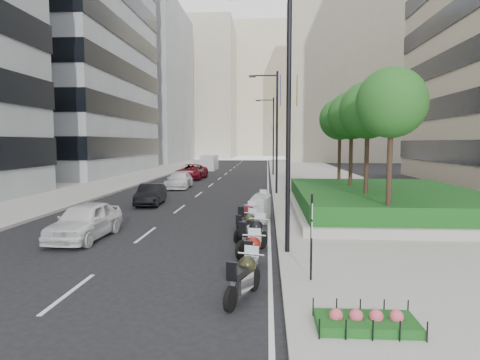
# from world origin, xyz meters

# --- Properties ---
(ground) EXTENTS (160.00, 160.00, 0.00)m
(ground) POSITION_xyz_m (0.00, 0.00, 0.00)
(ground) COLOR black
(ground) RESTS_ON ground
(sidewalk_right) EXTENTS (10.00, 100.00, 0.15)m
(sidewalk_right) POSITION_xyz_m (9.00, 30.00, 0.07)
(sidewalk_right) COLOR #9E9B93
(sidewalk_right) RESTS_ON ground
(sidewalk_left) EXTENTS (8.00, 100.00, 0.15)m
(sidewalk_left) POSITION_xyz_m (-12.00, 30.00, 0.07)
(sidewalk_left) COLOR #9E9B93
(sidewalk_left) RESTS_ON ground
(lane_edge) EXTENTS (0.12, 100.00, 0.01)m
(lane_edge) POSITION_xyz_m (3.70, 30.00, 0.01)
(lane_edge) COLOR silver
(lane_edge) RESTS_ON ground
(lane_centre) EXTENTS (0.12, 100.00, 0.01)m
(lane_centre) POSITION_xyz_m (-1.50, 30.00, 0.01)
(lane_centre) COLOR silver
(lane_centre) RESTS_ON ground
(building_grey_mid) EXTENTS (22.00, 26.00, 40.00)m
(building_grey_mid) POSITION_xyz_m (-24.00, 38.00, 20.00)
(building_grey_mid) COLOR gray
(building_grey_mid) RESTS_ON ground
(building_grey_far) EXTENTS (22.00, 26.00, 30.00)m
(building_grey_far) POSITION_xyz_m (-24.00, 70.00, 15.00)
(building_grey_far) COLOR gray
(building_grey_far) RESTS_ON ground
(building_cream_right) EXTENTS (28.00, 24.00, 36.00)m
(building_cream_right) POSITION_xyz_m (22.00, 80.00, 18.00)
(building_cream_right) COLOR #B7AD93
(building_cream_right) RESTS_ON ground
(building_cream_left) EXTENTS (26.00, 24.00, 34.00)m
(building_cream_left) POSITION_xyz_m (-18.00, 100.00, 17.00)
(building_cream_left) COLOR #B7AD93
(building_cream_left) RESTS_ON ground
(building_cream_centre) EXTENTS (30.00, 24.00, 38.00)m
(building_cream_centre) POSITION_xyz_m (2.00, 120.00, 19.00)
(building_cream_centre) COLOR #B7AD93
(building_cream_centre) RESTS_ON ground
(planter) EXTENTS (10.00, 14.00, 0.40)m
(planter) POSITION_xyz_m (10.00, 10.00, 0.35)
(planter) COLOR #A39F98
(planter) RESTS_ON sidewalk_right
(hedge) EXTENTS (9.40, 13.40, 0.80)m
(hedge) POSITION_xyz_m (10.00, 10.00, 0.95)
(hedge) COLOR #154919
(hedge) RESTS_ON planter
(flower_bed) EXTENTS (2.00, 1.00, 0.20)m
(flower_bed) POSITION_xyz_m (5.60, -5.00, 0.25)
(flower_bed) COLOR #154919
(flower_bed) RESTS_ON sidewalk_right
(tree_0) EXTENTS (2.80, 2.80, 6.30)m
(tree_0) POSITION_xyz_m (8.50, 4.00, 5.42)
(tree_0) COLOR #332319
(tree_0) RESTS_ON planter
(tree_1) EXTENTS (2.80, 2.80, 6.30)m
(tree_1) POSITION_xyz_m (8.50, 8.00, 5.42)
(tree_1) COLOR #332319
(tree_1) RESTS_ON planter
(tree_2) EXTENTS (2.80, 2.80, 6.30)m
(tree_2) POSITION_xyz_m (8.50, 12.00, 5.42)
(tree_2) COLOR #332319
(tree_2) RESTS_ON planter
(tree_3) EXTENTS (2.80, 2.80, 6.30)m
(tree_3) POSITION_xyz_m (8.50, 16.00, 5.42)
(tree_3) COLOR #332319
(tree_3) RESTS_ON planter
(lamp_post_0) EXTENTS (2.34, 0.45, 9.00)m
(lamp_post_0) POSITION_xyz_m (4.14, 1.00, 5.07)
(lamp_post_0) COLOR black
(lamp_post_0) RESTS_ON ground
(lamp_post_1) EXTENTS (2.34, 0.45, 9.00)m
(lamp_post_1) POSITION_xyz_m (4.14, 18.00, 5.07)
(lamp_post_1) COLOR black
(lamp_post_1) RESTS_ON ground
(lamp_post_2) EXTENTS (2.34, 0.45, 9.00)m
(lamp_post_2) POSITION_xyz_m (4.14, 36.00, 5.07)
(lamp_post_2) COLOR black
(lamp_post_2) RESTS_ON ground
(parking_sign) EXTENTS (0.06, 0.32, 2.50)m
(parking_sign) POSITION_xyz_m (4.80, -2.00, 1.46)
(parking_sign) COLOR black
(parking_sign) RESTS_ON ground
(motorcycle_0) EXTENTS (0.92, 2.04, 1.05)m
(motorcycle_0) POSITION_xyz_m (3.03, -3.20, 0.56)
(motorcycle_0) COLOR black
(motorcycle_0) RESTS_ON ground
(motorcycle_1) EXTENTS (0.72, 2.16, 1.08)m
(motorcycle_1) POSITION_xyz_m (3.17, -1.11, 0.58)
(motorcycle_1) COLOR black
(motorcycle_1) RESTS_ON ground
(motorcycle_2) EXTENTS (1.13, 2.17, 1.15)m
(motorcycle_2) POSITION_xyz_m (3.12, 1.22, 0.62)
(motorcycle_2) COLOR black
(motorcycle_2) RESTS_ON ground
(motorcycle_3) EXTENTS (0.98, 1.91, 1.01)m
(motorcycle_3) POSITION_xyz_m (2.81, 3.38, 0.54)
(motorcycle_3) COLOR black
(motorcycle_3) RESTS_ON ground
(motorcycle_4) EXTENTS (0.92, 2.00, 1.04)m
(motorcycle_4) POSITION_xyz_m (2.72, 5.40, 0.55)
(motorcycle_4) COLOR black
(motorcycle_4) RESTS_ON ground
(motorcycle_5) EXTENTS (0.99, 2.13, 1.22)m
(motorcycle_5) POSITION_xyz_m (3.30, 7.42, 0.61)
(motorcycle_5) COLOR black
(motorcycle_5) RESTS_ON ground
(motorcycle_6) EXTENTS (0.73, 2.17, 1.09)m
(motorcycle_6) POSITION_xyz_m (3.29, 9.55, 0.58)
(motorcycle_6) COLOR black
(motorcycle_6) RESTS_ON ground
(car_a) EXTENTS (1.92, 4.43, 1.49)m
(car_a) POSITION_xyz_m (-3.70, 3.06, 0.74)
(car_a) COLOR white
(car_a) RESTS_ON ground
(car_b) EXTENTS (1.65, 4.01, 1.29)m
(car_b) POSITION_xyz_m (-3.62, 12.52, 0.65)
(car_b) COLOR black
(car_b) RESTS_ON ground
(car_c) EXTENTS (2.02, 4.72, 1.36)m
(car_c) POSITION_xyz_m (-3.84, 22.22, 0.68)
(car_c) COLOR silver
(car_c) RESTS_ON ground
(car_d) EXTENTS (2.93, 5.82, 1.58)m
(car_d) POSITION_xyz_m (-4.39, 31.27, 0.79)
(car_d) COLOR maroon
(car_d) RESTS_ON ground
(delivery_van) EXTENTS (2.00, 4.97, 2.07)m
(delivery_van) POSITION_xyz_m (-4.51, 46.04, 0.97)
(delivery_van) COLOR silver
(delivery_van) RESTS_ON ground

